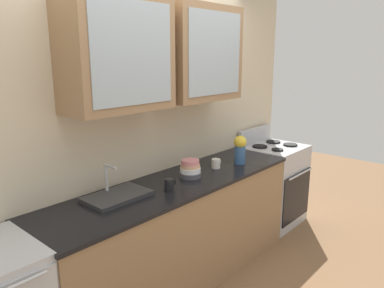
{
  "coord_description": "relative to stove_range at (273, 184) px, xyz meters",
  "views": [
    {
      "loc": [
        -2.07,
        -1.99,
        1.93
      ],
      "look_at": [
        0.18,
        0.0,
        1.2
      ],
      "focal_mm": 34.65,
      "sensor_mm": 36.0,
      "label": 1
    }
  ],
  "objects": [
    {
      "name": "ground_plane",
      "position": [
        -1.6,
        0.0,
        -0.46
      ],
      "size": [
        10.0,
        10.0,
        0.0
      ],
      "primitive_type": "plane",
      "color": "brown"
    },
    {
      "name": "back_wall_unit",
      "position": [
        -1.6,
        0.3,
        1.04
      ],
      "size": [
        4.08,
        0.46,
        2.64
      ],
      "color": "beige",
      "rests_on": "ground_plane"
    },
    {
      "name": "counter",
      "position": [
        -1.6,
        0.0,
        -0.01
      ],
      "size": [
        2.48,
        0.64,
        0.91
      ],
      "color": "#93704C",
      "rests_on": "ground_plane"
    },
    {
      "name": "stove_range",
      "position": [
        0.0,
        0.0,
        0.0
      ],
      "size": [
        0.66,
        0.63,
        1.09
      ],
      "color": "silver",
      "rests_on": "ground_plane"
    },
    {
      "name": "sink_faucet",
      "position": [
        -2.14,
        0.09,
        0.47
      ],
      "size": [
        0.46,
        0.3,
        0.24
      ],
      "color": "#2D2D30",
      "rests_on": "counter"
    },
    {
      "name": "bowl_stack",
      "position": [
        -1.44,
        0.01,
        0.52
      ],
      "size": [
        0.19,
        0.19,
        0.15
      ],
      "color": "#4C4C54",
      "rests_on": "counter"
    },
    {
      "name": "vase",
      "position": [
        -0.83,
        -0.08,
        0.6
      ],
      "size": [
        0.12,
        0.12,
        0.27
      ],
      "color": "#33598C",
      "rests_on": "counter"
    },
    {
      "name": "cup_near_sink",
      "position": [
        -1.79,
        -0.09,
        0.5
      ],
      "size": [
        0.11,
        0.07,
        0.1
      ],
      "color": "black",
      "rests_on": "counter"
    },
    {
      "name": "cup_near_bowls",
      "position": [
        -1.09,
        0.0,
        0.49
      ],
      "size": [
        0.12,
        0.08,
        0.09
      ],
      "color": "silver",
      "rests_on": "counter"
    }
  ]
}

